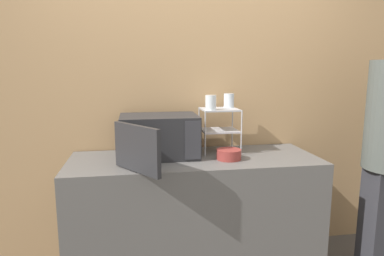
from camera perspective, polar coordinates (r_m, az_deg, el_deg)
The scene contains 7 objects.
wall_back at distance 2.75m, azimuth -0.88°, elevation 5.22°, with size 8.00×0.06×2.60m.
counter at distance 2.61m, azimuth 0.42°, elevation -14.47°, with size 1.78×0.66×0.89m.
microwave at distance 2.46m, azimuth -5.67°, elevation -1.44°, with size 0.58×0.74×0.30m.
dish_rack at distance 2.60m, azimuth 4.62°, elevation 1.21°, with size 0.28×0.25×0.33m.
glass_front_left at distance 2.50m, azimuth 3.14°, elevation 4.26°, with size 0.08×0.08×0.11m.
glass_back_right at distance 2.68m, azimuth 6.18°, elevation 4.60°, with size 0.08×0.08×0.11m.
bowl at distance 2.43m, azimuth 6.17°, elevation -4.41°, with size 0.17×0.17×0.07m.
Camera 1 is at (-0.41, -2.02, 1.53)m, focal length 32.00 mm.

